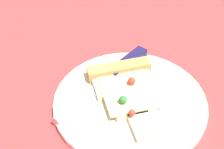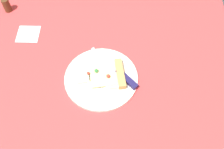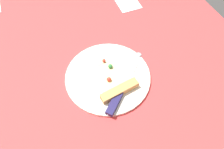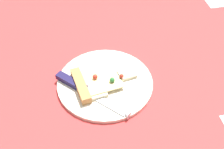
{
  "view_description": "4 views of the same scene",
  "coord_description": "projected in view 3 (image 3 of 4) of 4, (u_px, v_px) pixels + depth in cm",
  "views": [
    {
      "loc": [
        -16.8,
        -28.95,
        41.35
      ],
      "look_at": [
        -12.12,
        12.5,
        3.97
      ],
      "focal_mm": 50.87,
      "sensor_mm": 36.0,
      "label": 1
    },
    {
      "loc": [
        40.28,
        13.89,
        80.24
      ],
      "look_at": [
        -9.86,
        12.76,
        2.34
      ],
      "focal_mm": 41.19,
      "sensor_mm": 36.0,
      "label": 2
    },
    {
      "loc": [
        2.06,
        41.36,
        53.69
      ],
      "look_at": [
        -10.56,
        9.34,
        1.69
      ],
      "focal_mm": 32.0,
      "sensor_mm": 36.0,
      "label": 3
    },
    {
      "loc": [
        -63.71,
        17.89,
        61.81
      ],
      "look_at": [
        -8.06,
        6.54,
        2.15
      ],
      "focal_mm": 46.93,
      "sensor_mm": 36.0,
      "label": 4
    }
  ],
  "objects": [
    {
      "name": "ground_plane",
      "position": [
        73.0,
        68.0,
        0.68
      ],
      "size": [
        124.11,
        124.11,
        3.0
      ],
      "color": "#D13838",
      "rests_on": "ground"
    },
    {
      "name": "pizza_slice",
      "position": [
        112.0,
        80.0,
        0.61
      ],
      "size": [
        12.49,
        18.4,
        2.68
      ],
      "rotation": [
        0.0,
        0.0,
        3.3
      ],
      "color": "beige",
      "rests_on": "plate"
    },
    {
      "name": "plate",
      "position": [
        108.0,
        76.0,
        0.63
      ],
      "size": [
        26.88,
        26.88,
        1.04
      ],
      "primitive_type": "cylinder",
      "color": "silver",
      "rests_on": "ground_plane"
    },
    {
      "name": "knife",
      "position": [
        122.0,
        88.0,
        0.6
      ],
      "size": [
        18.88,
        18.02,
        2.45
      ],
      "rotation": [
        0.0,
        0.0,
        2.33
      ],
      "color": "silver",
      "rests_on": "plate"
    }
  ]
}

